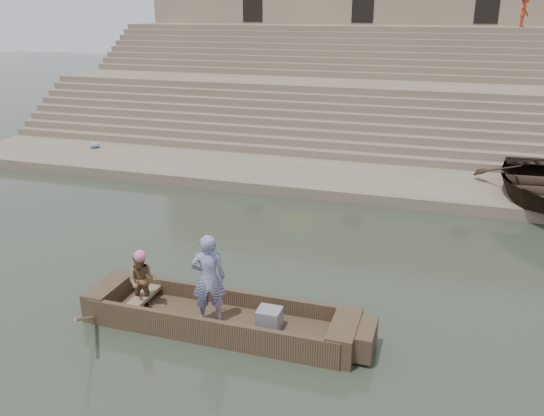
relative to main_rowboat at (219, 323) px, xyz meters
The scene contains 14 objects.
ground 2.36m from the main_rowboat, 80.21° to the left, with size 120.00×120.00×0.00m, color #262F23.
lower_landing 10.33m from the main_rowboat, 87.78° to the left, with size 32.00×4.00×0.40m, color #82735D.
mid_landing 17.87m from the main_rowboat, 88.71° to the left, with size 32.00×3.00×2.80m, color #82735D.
upper_landing 24.95m from the main_rowboat, 89.08° to the left, with size 32.00×3.00×5.20m, color #82735D.
ghat_steps 19.59m from the main_rowboat, 88.82° to the left, with size 32.00×11.00×5.20m.
building_wall 29.34m from the main_rowboat, 89.20° to the left, with size 32.00×5.07×11.20m.
main_rowboat is the anchor object (origin of this frame).
rowboat_trim 0.29m from the main_rowboat, ahead, with size 6.04×2.63×1.90m.
standing_man 1.05m from the main_rowboat, 151.14° to the right, with size 0.67×0.44×1.85m, color navy.
rowing_man 1.83m from the main_rowboat, behind, with size 0.60×0.46×1.23m, color #246C34.
television 1.10m from the main_rowboat, ahead, with size 0.46×0.42×0.40m.
beached_rowboat 11.97m from the main_rowboat, 54.27° to the left, with size 3.70×5.18×1.07m, color #2D2116.
pedestrian 25.65m from the main_rowboat, 73.38° to the left, with size 1.03×0.59×1.60m, color #B93C1F.
cloth_bundles 10.80m from the main_rowboat, 73.16° to the left, with size 22.22×2.40×0.26m.
Camera 1 is at (3.62, -11.36, 6.14)m, focal length 36.80 mm.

